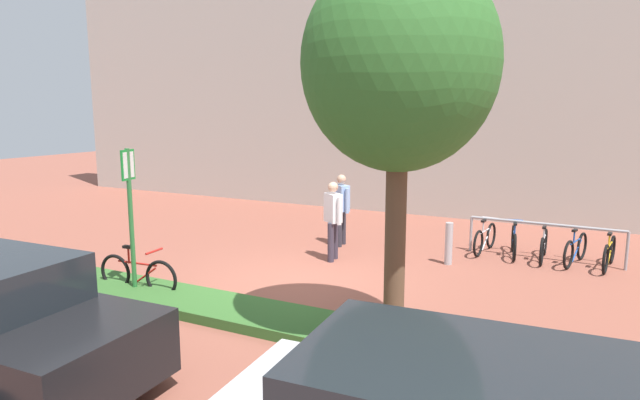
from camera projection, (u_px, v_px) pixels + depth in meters
name	position (u px, v px, depth m)	size (l,w,h in m)	color
ground_plane	(299.00, 284.00, 10.22)	(60.00, 60.00, 0.00)	brown
building_facade	(427.00, 51.00, 16.57)	(28.00, 1.20, 10.00)	#B2ADA3
planter_strip	(195.00, 303.00, 8.96)	(7.00, 1.10, 0.16)	#336028
tree_sidewalk	(399.00, 66.00, 6.84)	(2.51, 2.51, 5.20)	brown
parking_sign_post	(130.00, 201.00, 9.29)	(0.11, 0.36, 2.59)	#2D7238
bike_at_sign	(138.00, 274.00, 9.63)	(1.68, 0.42, 0.86)	black
bike_rack_cluster	(544.00, 244.00, 11.76)	(3.21, 1.71, 0.83)	#99999E
bollard_steel	(449.00, 244.00, 11.42)	(0.16, 0.16, 0.90)	#ADADB2
person_casual_tan	(333.00, 216.00, 11.64)	(0.52, 0.42, 1.72)	#383342
person_shirt_white	(341.00, 205.00, 12.93)	(0.52, 0.43, 1.72)	#2D2D38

